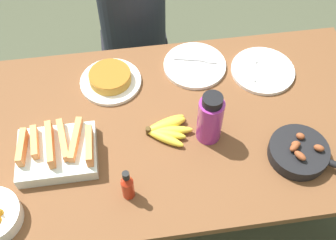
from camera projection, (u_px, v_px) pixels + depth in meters
ground_plane at (168, 205)px, 2.18m from camera, size 14.00×14.00×0.00m
dining_table at (168, 138)px, 1.68m from camera, size 1.67×0.87×0.72m
banana_bunch at (166, 129)px, 1.57m from camera, size 0.18×0.16×0.04m
melon_tray at (58, 151)px, 1.49m from camera, size 0.28×0.22×0.10m
skillet at (300, 152)px, 1.50m from camera, size 0.30×0.25×0.08m
frittata_plate_center at (110, 79)px, 1.71m from camera, size 0.25×0.25×0.06m
empty_plate_near_front at (263, 71)px, 1.76m from camera, size 0.26×0.26×0.02m
empty_plate_far_left at (195, 65)px, 1.78m from camera, size 0.26×0.26×0.02m
water_bottle at (210, 118)px, 1.49m from camera, size 0.09×0.09×0.22m
hot_sauce_bottle at (128, 186)px, 1.38m from camera, size 0.04×0.04×0.15m
person_figure at (135, 41)px, 2.19m from camera, size 0.36×0.36×1.21m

